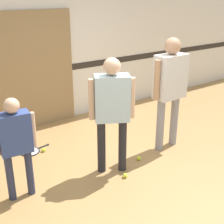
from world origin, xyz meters
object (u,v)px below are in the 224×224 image
object	(u,v)px
person_student_left	(15,138)
tennis_ball_stray_left	(139,158)
tennis_ball_near_instructor	(125,175)
tennis_ball_by_spare_racket	(44,150)
person_student_right	(170,82)
racket_spare_on_floor	(31,151)
person_instructor	(112,104)

from	to	relation	value
person_student_left	tennis_ball_stray_left	xyz separation A→B (m)	(1.76, -0.18, -0.77)
tennis_ball_near_instructor	tennis_ball_by_spare_racket	world-z (taller)	same
person_student_right	racket_spare_on_floor	distance (m)	2.46
tennis_ball_near_instructor	tennis_ball_by_spare_racket	distance (m)	1.48
person_instructor	racket_spare_on_floor	distance (m)	1.73
person_student_left	person_student_right	size ratio (longest dim) A/B	0.73
person_student_left	racket_spare_on_floor	bearing A→B (deg)	69.41
person_student_left	racket_spare_on_floor	distance (m)	1.41
person_student_left	tennis_ball_stray_left	world-z (taller)	person_student_left
person_instructor	person_student_left	world-z (taller)	person_instructor
tennis_ball_stray_left	tennis_ball_by_spare_racket	bearing A→B (deg)	134.33
tennis_ball_near_instructor	tennis_ball_stray_left	distance (m)	0.53
person_student_right	tennis_ball_stray_left	xyz separation A→B (m)	(-0.66, -0.09, -1.07)
person_student_left	tennis_ball_near_instructor	size ratio (longest dim) A/B	19.72
person_instructor	person_student_left	bearing A→B (deg)	-159.06
tennis_ball_stray_left	person_student_left	bearing A→B (deg)	174.31
person_student_left	person_student_right	world-z (taller)	person_student_right
person_instructor	tennis_ball_by_spare_racket	xyz separation A→B (m)	(-0.58, 1.08, -0.98)
person_student_right	tennis_ball_by_spare_racket	world-z (taller)	person_student_right
person_student_left	racket_spare_on_floor	xyz separation A→B (m)	(0.53, 1.03, -0.79)
tennis_ball_near_instructor	person_student_right	bearing A→B (deg)	16.95
person_instructor	tennis_ball_near_instructor	bearing A→B (deg)	-55.05
person_student_left	tennis_ball_stray_left	bearing A→B (deg)	0.68
person_student_left	tennis_ball_stray_left	distance (m)	1.93
person_student_right	racket_spare_on_floor	bearing A→B (deg)	-32.80
person_instructor	tennis_ball_stray_left	size ratio (longest dim) A/B	24.71
tennis_ball_by_spare_racket	person_student_left	bearing A→B (deg)	-127.09
person_instructor	person_student_left	size ratio (longest dim) A/B	1.25
person_student_left	person_instructor	bearing A→B (deg)	-0.91
person_student_left	tennis_ball_by_spare_racket	world-z (taller)	person_student_left
tennis_ball_by_spare_racket	tennis_ball_stray_left	world-z (taller)	same
tennis_ball_stray_left	person_instructor	bearing A→B (deg)	178.46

